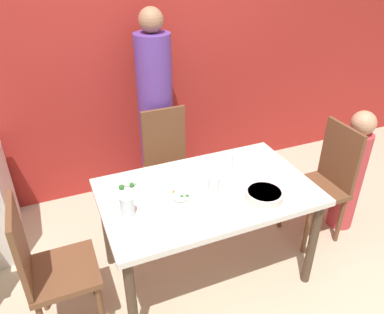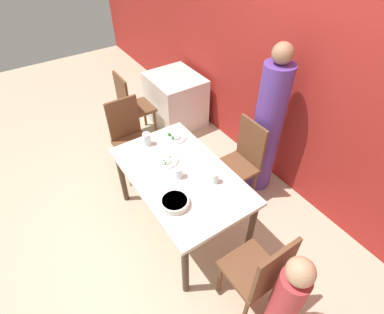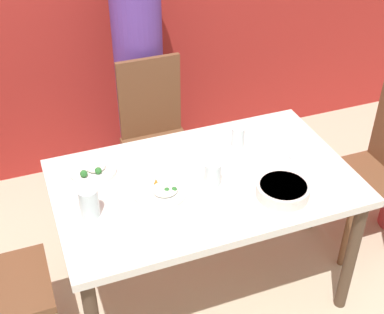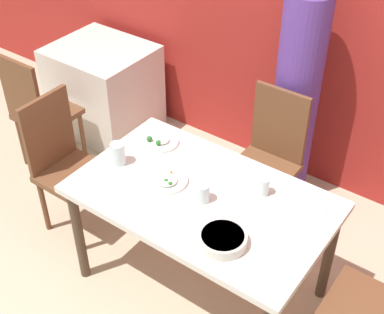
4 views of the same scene
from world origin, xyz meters
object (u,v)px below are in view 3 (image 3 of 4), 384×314
Objects in this scene: chair_child_spot at (375,165)px; person_adult at (139,69)px; bowl_curry at (283,190)px; glass_water_tall at (238,137)px; chair_adult_spot at (156,135)px; plate_rice_adult at (161,191)px.

person_adult is (-1.04, 1.04, 0.29)m from chair_child_spot.
chair_child_spot is 0.85m from bowl_curry.
bowl_curry is at bearing -77.78° from person_adult.
person_adult reaches higher than bowl_curry.
person_adult is at bearing -134.86° from chair_child_spot.
chair_child_spot is 1.50m from person_adult.
person_adult is 1.35m from bowl_curry.
bowl_curry is at bearing -86.89° from glass_water_tall.
chair_adult_spot is at bearing -124.70° from chair_child_spot.
plate_rice_adult is at bearing 158.04° from bowl_curry.
person_adult is (0.00, 0.32, 0.29)m from chair_adult_spot.
glass_water_tall reaches higher than plate_rice_adult.
glass_water_tall is (0.26, -0.57, 0.28)m from chair_adult_spot.
chair_adult_spot reaches higher than plate_rice_adult.
chair_child_spot reaches higher than plate_rice_adult.
plate_rice_adult is (-0.22, -0.80, 0.24)m from chair_adult_spot.
person_adult is at bearing 106.47° from glass_water_tall.
bowl_curry is (0.29, -1.00, 0.26)m from chair_adult_spot.
chair_adult_spot is 4.07× the size of bowl_curry.
chair_adult_spot is at bearing 105.90° from bowl_curry.
person_adult is 7.23× the size of bowl_curry.
chair_adult_spot and chair_child_spot have the same top height.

